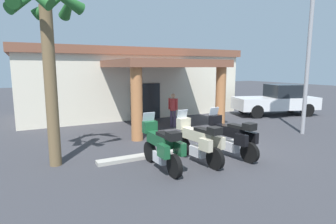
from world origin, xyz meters
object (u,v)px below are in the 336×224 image
pickup_truck_white (277,100)px  motorcycle_cream (199,141)px  motel_building (130,81)px  motorcycle_green (162,147)px  pedestrian (173,108)px  motorcycle_black (232,137)px  roadside_sign (311,24)px  palm_tree_roadside (46,31)px

pickup_truck_white → motorcycle_cream: bearing=-134.0°
motel_building → motorcycle_green: (-2.75, -10.32, -1.42)m
pedestrian → pickup_truck_white: size_ratio=0.31×
motorcycle_black → roadside_sign: bearing=-86.7°
pedestrian → palm_tree_roadside: palm_tree_roadside is taller
motorcycle_green → motorcycle_black: 2.62m
motorcycle_green → pedestrian: bearing=-33.7°
motel_building → palm_tree_roadside: size_ratio=2.48×
motorcycle_black → pickup_truck_white: bearing=-66.0°
motorcycle_cream → motorcycle_black: same height
motel_building → motorcycle_cream: 10.52m
motel_building → roadside_sign: roadside_sign is taller
motel_building → motorcycle_green: 10.77m
palm_tree_roadside → motorcycle_green: bearing=-33.7°
motel_building → motorcycle_cream: motel_building is taller
pickup_truck_white → motorcycle_black: bearing=-130.0°
pedestrian → pickup_truck_white: pickup_truck_white is taller
motorcycle_green → pedestrian: (3.17, 5.12, 0.29)m
roadside_sign → palm_tree_roadside: bearing=175.7°
motorcycle_green → motel_building: bearing=-16.8°
motorcycle_cream → pickup_truck_white: pickup_truck_white is taller
palm_tree_roadside → pickup_truck_white: bearing=13.9°
motorcycle_black → roadside_sign: (5.14, 1.11, 4.16)m
motorcycle_cream → pedestrian: 5.47m
motorcycle_green → palm_tree_roadside: size_ratio=0.40×
motel_building → pedestrian: 5.33m
motorcycle_green → roadside_sign: roadside_sign is taller
motorcycle_cream → motorcycle_black: size_ratio=1.00×
motorcycle_green → palm_tree_roadside: (-2.80, 1.87, 3.37)m
motel_building → pickup_truck_white: (8.01, -5.11, -1.18)m
motorcycle_green → motorcycle_cream: bearing=-92.3°
motel_building → pickup_truck_white: bearing=-32.4°
pedestrian → motorcycle_cream: bearing=-143.8°
motorcycle_green → motorcycle_cream: size_ratio=1.00×
motorcycle_cream → roadside_sign: 7.75m
motorcycle_black → palm_tree_roadside: size_ratio=0.40×
motel_building → palm_tree_roadside: bearing=-123.2°
motorcycle_green → roadside_sign: (7.76, 1.07, 4.16)m
motel_building → motorcycle_black: size_ratio=6.28×
motel_building → pickup_truck_white: 9.57m
pedestrian → pickup_truck_white: 7.59m
palm_tree_roadside → roadside_sign: roadside_sign is taller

